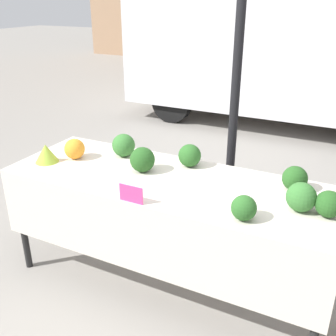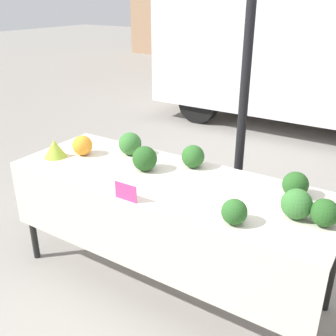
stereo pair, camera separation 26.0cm
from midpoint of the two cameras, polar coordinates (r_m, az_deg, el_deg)
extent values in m
plane|color=gray|center=(3.10, 2.50, -16.03)|extent=(40.00, 40.00, 0.00)
cylinder|color=black|center=(3.03, 13.44, 9.92)|extent=(0.07, 0.07, 2.58)
cube|color=silver|center=(6.93, 17.17, 17.49)|extent=(3.61, 2.12, 2.06)
cylinder|color=black|center=(6.67, 5.65, 9.44)|extent=(0.67, 0.22, 0.67)
cylinder|color=black|center=(8.21, 11.37, 11.84)|extent=(0.67, 0.22, 0.67)
cube|color=beige|center=(2.64, 2.82, -1.95)|extent=(2.26, 0.80, 0.03)
cube|color=beige|center=(2.48, -1.95, -10.51)|extent=(2.26, 0.01, 0.47)
cylinder|color=black|center=(3.24, -17.20, -6.40)|extent=(0.05, 0.05, 0.82)
cylinder|color=black|center=(2.34, 22.69, -20.74)|extent=(0.05, 0.05, 0.82)
cylinder|color=black|center=(3.65, -9.23, -2.04)|extent=(0.05, 0.05, 0.82)
cylinder|color=black|center=(2.88, 25.48, -11.98)|extent=(0.05, 0.05, 0.82)
sphere|color=orange|center=(3.05, -9.95, 3.21)|extent=(0.15, 0.15, 0.15)
cone|color=#93B238|center=(3.05, -13.80, 2.71)|extent=(0.17, 0.17, 0.14)
sphere|color=#23511E|center=(2.73, -0.69, 1.32)|extent=(0.18, 0.18, 0.18)
sphere|color=#23511E|center=(2.30, 24.87, -6.01)|extent=(0.15, 0.15, 0.15)
sphere|color=#23511E|center=(2.54, 20.83, -2.32)|extent=(0.16, 0.16, 0.16)
sphere|color=#336B2D|center=(3.01, -3.07, 3.49)|extent=(0.18, 0.18, 0.18)
sphere|color=#285B23|center=(2.80, 6.31, 1.62)|extent=(0.16, 0.16, 0.16)
sphere|color=#285B23|center=(2.16, 13.05, -6.31)|extent=(0.14, 0.14, 0.14)
sphere|color=#336B2D|center=(2.31, 21.29, -4.97)|extent=(0.17, 0.17, 0.17)
cube|color=#E53D84|center=(2.34, -3.00, -3.58)|extent=(0.16, 0.01, 0.11)
camera|label=1|loc=(0.13, -87.14, 1.27)|focal=42.00mm
camera|label=2|loc=(0.13, 92.86, -1.27)|focal=42.00mm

